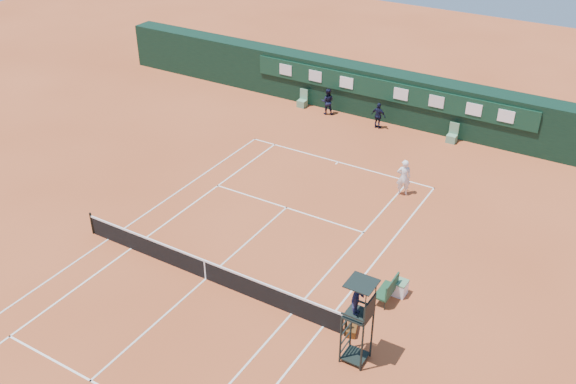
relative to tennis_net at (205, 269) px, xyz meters
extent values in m
plane|color=#C3582E|center=(0.00, 0.00, -0.51)|extent=(90.00, 90.00, 0.00)
cube|color=white|center=(0.00, 11.88, -0.50)|extent=(11.05, 0.08, 0.01)
cube|color=white|center=(5.49, 0.00, -0.50)|extent=(0.08, 23.85, 0.01)
cube|color=silver|center=(-5.49, 0.00, -0.50)|extent=(0.08, 23.85, 0.01)
cube|color=silver|center=(4.12, 0.00, -0.50)|extent=(0.08, 23.85, 0.01)
cube|color=white|center=(-4.12, 0.00, -0.50)|extent=(0.08, 23.85, 0.01)
cube|color=white|center=(0.00, 6.40, -0.50)|extent=(8.31, 0.08, 0.01)
cube|color=white|center=(0.00, -6.40, -0.50)|extent=(8.31, 0.08, 0.01)
cube|color=silver|center=(0.00, 0.00, -0.50)|extent=(0.08, 12.88, 0.01)
cube|color=white|center=(0.00, 11.73, -0.50)|extent=(0.08, 0.30, 0.01)
cube|color=black|center=(0.00, 0.00, -0.06)|extent=(12.60, 0.04, 0.90)
cube|color=white|center=(0.00, 0.00, 0.42)|extent=(12.80, 0.06, 0.08)
cube|color=white|center=(0.00, 0.00, -0.05)|extent=(0.06, 0.05, 0.92)
cylinder|color=black|center=(6.40, 0.00, 0.04)|extent=(0.10, 0.10, 1.10)
cylinder|color=black|center=(-6.40, 0.00, 0.04)|extent=(0.10, 0.10, 1.10)
cube|color=black|center=(0.00, 18.75, 0.99)|extent=(40.00, 1.50, 3.00)
cube|color=#0D3221|center=(0.00, 17.94, 1.59)|extent=(18.00, 0.10, 1.20)
cube|color=silver|center=(-7.00, 17.87, 1.59)|extent=(0.90, 0.04, 0.70)
cube|color=silver|center=(-4.80, 17.87, 1.59)|extent=(0.90, 0.04, 0.70)
cube|color=white|center=(-2.60, 17.87, 1.59)|extent=(0.90, 0.04, 0.70)
cube|color=white|center=(1.00, 17.87, 1.59)|extent=(0.90, 0.04, 0.70)
cube|color=silver|center=(3.20, 17.87, 1.59)|extent=(0.90, 0.04, 0.70)
cube|color=white|center=(5.40, 17.87, 1.59)|extent=(0.90, 0.04, 0.70)
cube|color=white|center=(7.20, 17.87, 1.59)|extent=(0.90, 0.04, 0.70)
cube|color=#5E9069|center=(-5.50, 17.45, -0.28)|extent=(0.55, 0.50, 0.46)
cube|color=#639774|center=(-5.50, 17.67, 0.29)|extent=(0.55, 0.06, 0.70)
cube|color=#609371|center=(4.50, 17.45, -0.28)|extent=(0.55, 0.50, 0.46)
cube|color=#5C8D69|center=(4.50, 17.67, 0.29)|extent=(0.55, 0.06, 0.70)
cylinder|color=black|center=(6.82, -1.28, 0.49)|extent=(0.07, 0.07, 2.00)
cylinder|color=black|center=(6.82, -0.48, 0.49)|extent=(0.07, 0.07, 2.00)
cylinder|color=black|center=(7.62, -1.28, 0.49)|extent=(0.07, 0.07, 2.00)
cylinder|color=black|center=(7.62, -0.48, 0.49)|extent=(0.07, 0.07, 2.00)
cube|color=black|center=(7.22, -0.88, 1.53)|extent=(0.85, 0.85, 0.08)
cube|color=black|center=(7.62, -0.88, 1.94)|extent=(0.06, 0.85, 0.80)
cube|color=black|center=(7.22, -1.30, 1.74)|extent=(0.85, 0.05, 0.06)
cube|color=black|center=(7.22, -0.46, 1.74)|extent=(0.85, 0.05, 0.06)
cylinder|color=black|center=(7.62, -1.28, 2.39)|extent=(0.04, 0.04, 1.00)
cylinder|color=black|center=(7.62, -0.48, 2.39)|extent=(0.04, 0.04, 1.00)
cube|color=black|center=(7.27, -0.88, 2.89)|extent=(0.95, 0.95, 0.04)
cube|color=black|center=(7.22, -0.88, -0.36)|extent=(0.80, 0.80, 0.05)
cube|color=black|center=(6.82, -0.88, -0.11)|extent=(0.04, 0.80, 0.04)
cube|color=black|center=(6.82, -0.88, 0.29)|extent=(0.04, 0.80, 0.04)
cube|color=black|center=(6.82, -0.88, 0.69)|extent=(0.04, 0.80, 0.04)
cube|color=black|center=(6.82, -0.88, 1.09)|extent=(0.04, 0.80, 0.04)
imported|color=#191932|center=(7.17, -0.88, 2.21)|extent=(0.47, 0.82, 1.28)
cube|color=#194026|center=(6.84, 2.58, -0.06)|extent=(0.55, 1.20, 0.08)
cube|color=#1A412A|center=(7.09, 2.58, 0.29)|extent=(0.06, 1.20, 0.60)
cylinder|color=black|center=(6.62, 2.03, -0.30)|extent=(0.04, 0.04, 0.41)
cylinder|color=black|center=(7.06, 2.03, -0.30)|extent=(0.04, 0.04, 0.41)
cylinder|color=black|center=(6.62, 3.13, -0.30)|extent=(0.04, 0.04, 0.41)
cylinder|color=black|center=(7.06, 3.13, -0.30)|extent=(0.04, 0.04, 0.41)
cube|color=black|center=(6.52, 0.32, -0.36)|extent=(0.58, 0.88, 0.30)
cube|color=white|center=(7.18, 3.20, -0.21)|extent=(0.55, 0.55, 0.60)
cube|color=#5B8B5F|center=(7.18, 3.20, 0.11)|extent=(0.57, 0.57, 0.05)
sphere|color=#DCED37|center=(4.19, 9.70, -0.48)|extent=(0.06, 0.06, 0.06)
imported|color=white|center=(4.30, 10.52, 0.45)|extent=(0.83, 0.72, 1.92)
imported|color=black|center=(-3.58, 17.30, 0.33)|extent=(1.01, 0.92, 1.69)
imported|color=black|center=(0.04, 17.02, 0.29)|extent=(0.97, 0.48, 1.61)
camera|label=1|loc=(13.63, -16.07, 16.08)|focal=40.00mm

